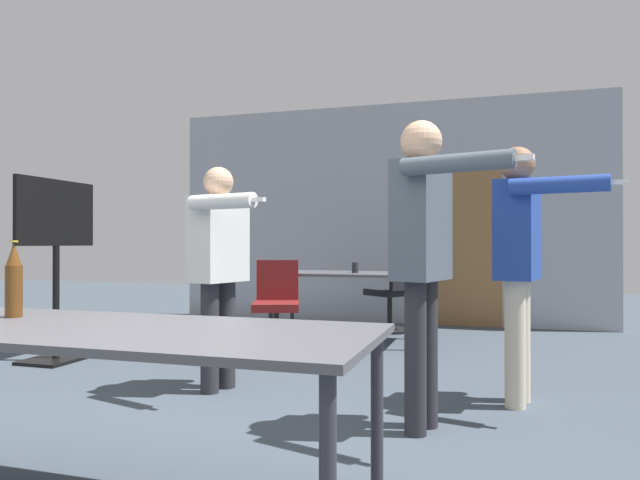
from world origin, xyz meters
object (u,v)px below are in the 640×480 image
object	(u,v)px
tv_screen	(56,251)
person_far_watching	(424,241)
office_chair_near_pushed	(277,308)
beer_bottle	(14,281)
office_chair_far_left	(394,295)
drink_cup	(355,268)
person_right_polo	(220,256)
person_center_tall	(520,249)

from	to	relation	value
tv_screen	person_far_watching	xyz separation A→B (m)	(3.45, -0.98, 0.08)
office_chair_near_pushed	person_far_watching	bearing A→B (deg)	110.91
person_far_watching	beer_bottle	size ratio (longest dim) A/B	5.34
person_far_watching	office_chair_far_left	bearing A→B (deg)	-151.75
drink_cup	office_chair_near_pushed	bearing A→B (deg)	-138.13
tv_screen	office_chair_far_left	xyz separation A→B (m)	(2.68, 2.58, -0.56)
office_chair_far_left	drink_cup	xyz separation A→B (m)	(-0.29, -0.81, 0.37)
person_far_watching	drink_cup	distance (m)	2.96
office_chair_near_pushed	person_right_polo	bearing A→B (deg)	78.76
person_far_watching	person_center_tall	xyz separation A→B (m)	(0.55, 0.72, -0.05)
office_chair_far_left	person_right_polo	bearing A→B (deg)	-156.59
tv_screen	person_center_tall	xyz separation A→B (m)	(4.00, -0.26, 0.03)
office_chair_near_pushed	drink_cup	distance (m)	1.00
tv_screen	beer_bottle	size ratio (longest dim) A/B	4.97
person_center_tall	beer_bottle	world-z (taller)	person_center_tall
tv_screen	person_far_watching	world-z (taller)	person_far_watching
person_far_watching	person_center_tall	distance (m)	0.91
beer_bottle	drink_cup	world-z (taller)	beer_bottle
tv_screen	person_far_watching	bearing A→B (deg)	-105.92
tv_screen	office_chair_near_pushed	distance (m)	2.15
office_chair_far_left	person_center_tall	bearing A→B (deg)	-117.67
person_right_polo	drink_cup	distance (m)	2.33
beer_bottle	person_far_watching	bearing A→B (deg)	39.35
person_right_polo	office_chair_far_left	size ratio (longest dim) A/B	1.74
person_far_watching	office_chair_near_pushed	size ratio (longest dim) A/B	1.98
person_right_polo	person_far_watching	distance (m)	1.61
beer_bottle	office_chair_near_pushed	bearing A→B (deg)	92.12
office_chair_near_pushed	beer_bottle	distance (m)	3.50
person_far_watching	office_chair_near_pushed	distance (m)	2.84
tv_screen	person_far_watching	distance (m)	3.59
person_right_polo	person_center_tall	distance (m)	2.10
office_chair_far_left	tv_screen	bearing A→B (deg)	171.18
office_chair_near_pushed	office_chair_far_left	xyz separation A→B (m)	(0.97, 1.42, 0.03)
person_far_watching	office_chair_near_pushed	bearing A→B (deg)	-124.86
person_right_polo	person_center_tall	bearing A→B (deg)	111.88
person_far_watching	office_chair_far_left	distance (m)	3.70
person_far_watching	person_center_tall	size ratio (longest dim) A/B	1.04
tv_screen	drink_cup	world-z (taller)	tv_screen
tv_screen	person_right_polo	bearing A→B (deg)	-104.83
office_chair_near_pushed	office_chair_far_left	distance (m)	1.72
person_center_tall	office_chair_far_left	bearing A→B (deg)	-142.72
tv_screen	person_right_polo	world-z (taller)	tv_screen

